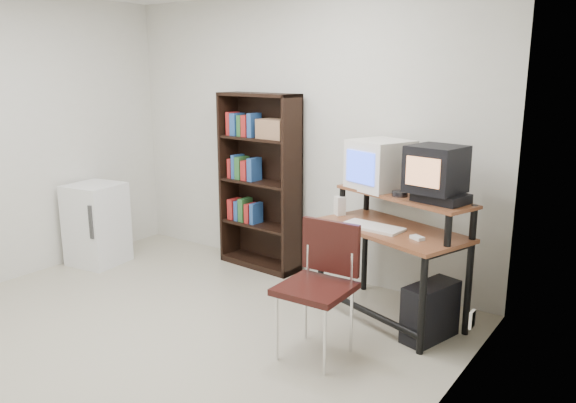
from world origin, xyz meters
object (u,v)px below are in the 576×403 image
Objects in this scene: crt_monitor at (380,165)px; bookshelf at (261,179)px; pc_tower at (430,311)px; school_chair at (321,275)px; crt_tv at (436,169)px; mini_fridge at (97,224)px; computer_desk at (393,234)px.

bookshelf reaches higher than crt_monitor.
school_chair is (-0.55, -0.62, 0.35)m from pc_tower.
mini_fridge is at bearing -160.80° from crt_tv.
bookshelf is 1.72m from mini_fridge.
crt_tv is 0.91× the size of pc_tower.
computer_desk is at bearing 2.17° from mini_fridge.
crt_tv is (0.54, -0.20, 0.05)m from crt_monitor.
crt_tv is 0.24× the size of bookshelf.
crt_monitor is at bearing -2.37° from bookshelf.
school_chair is 0.54× the size of bookshelf.
computer_desk is at bearing 76.98° from school_chair.
computer_desk is 0.82m from school_chair.
pc_tower is at bearing 46.54° from school_chair.
computer_desk is 2.39× the size of crt_monitor.
mini_fridge is (-3.37, -0.34, 0.20)m from pc_tower.
computer_desk is 1.41× the size of school_chair.
mini_fridge is (-2.73, -0.73, -0.76)m from crt_monitor.
computer_desk is at bearing -167.98° from crt_tv.
crt_tv is 1.03m from pc_tower.
bookshelf reaches higher than school_chair.
bookshelf is (-1.58, 0.38, 0.19)m from computer_desk.
bookshelf is (-1.88, 0.37, -0.34)m from crt_tv.
crt_monitor is 0.58m from crt_tv.
school_chair is 1.12× the size of mini_fridge.
crt_monitor reaches higher than school_chair.
bookshelf reaches higher than computer_desk.
crt_tv is at bearing 1.45° from mini_fridge.
crt_monitor reaches higher than mini_fridge.
crt_monitor reaches higher than computer_desk.
crt_tv reaches higher than school_chair.
pc_tower is 0.55× the size of mini_fridge.
school_chair reaches higher than pc_tower.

